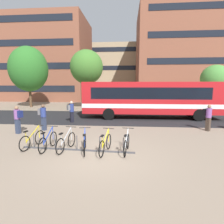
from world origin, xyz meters
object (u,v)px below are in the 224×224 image
parked_bicycle_silver_2 (66,142)px  parked_bicycle_silver_5 (127,144)px  commuter_black_pack_0 (208,116)px  commuter_grey_pack_2 (71,110)px  parked_bicycle_yellow_0 (33,140)px  commuter_navy_pack_1 (18,118)px  street_tree_2 (29,69)px  parked_bicycle_blue_3 (85,143)px  parked_bicycle_blue_1 (48,141)px  parked_bicycle_yellow_4 (105,144)px  street_tree_0 (215,79)px  street_tree_1 (87,67)px  city_bus (152,98)px  commuter_grey_pack_3 (43,115)px

parked_bicycle_silver_2 → parked_bicycle_silver_5: 2.72m
commuter_black_pack_0 → commuter_grey_pack_2: commuter_black_pack_0 is taller
parked_bicycle_yellow_0 → commuter_black_pack_0: commuter_black_pack_0 is taller
commuter_navy_pack_1 → street_tree_2: street_tree_2 is taller
parked_bicycle_silver_5 → commuter_navy_pack_1: (-6.58, 2.61, 0.60)m
parked_bicycle_blue_3 → parked_bicycle_silver_5: bearing=-98.7°
parked_bicycle_blue_3 → commuter_black_pack_0: size_ratio=1.00×
parked_bicycle_blue_1 → commuter_navy_pack_1: commuter_navy_pack_1 is taller
parked_bicycle_yellow_4 → commuter_black_pack_0: 7.55m
parked_bicycle_blue_1 → commuter_grey_pack_2: (-0.80, 6.09, 0.59)m
parked_bicycle_blue_1 → parked_bicycle_silver_5: bearing=-88.0°
parked_bicycle_yellow_0 → street_tree_2: street_tree_2 is taller
commuter_navy_pack_1 → street_tree_0: 24.59m
parked_bicycle_silver_5 → street_tree_2: size_ratio=0.22×
parked_bicycle_blue_3 → parked_bicycle_silver_5: size_ratio=0.99×
parked_bicycle_blue_1 → street_tree_1: street_tree_1 is taller
city_bus → street_tree_1: size_ratio=1.68×
parked_bicycle_yellow_4 → commuter_grey_pack_3: (-4.51, 3.66, 0.60)m
street_tree_2 → street_tree_1: bearing=-7.8°
parked_bicycle_yellow_4 → commuter_navy_pack_1: bearing=75.2°
parked_bicycle_blue_1 → parked_bicycle_blue_3: bearing=-91.9°
parked_bicycle_yellow_0 → commuter_black_pack_0: size_ratio=1.00×
parked_bicycle_blue_3 → commuter_navy_pack_1: 5.47m
parked_bicycle_silver_5 → parked_bicycle_silver_2: bearing=95.9°
city_bus → commuter_navy_pack_1: size_ratio=7.12×
commuter_black_pack_0 → street_tree_2: 21.80m
parked_bicycle_yellow_4 → commuter_grey_pack_3: bearing=61.8°
parked_bicycle_blue_1 → commuter_black_pack_0: (8.77, 4.19, 0.60)m
street_tree_0 → parked_bicycle_yellow_4: bearing=-124.5°
city_bus → commuter_grey_pack_3: 9.27m
parked_bicycle_blue_3 → commuter_grey_pack_3: size_ratio=0.99×
parked_bicycle_blue_3 → street_tree_1: street_tree_1 is taller
commuter_grey_pack_3 → commuter_navy_pack_1: bearing=-120.6°
parked_bicycle_yellow_4 → street_tree_2: street_tree_2 is taller
parked_bicycle_yellow_0 → commuter_grey_pack_3: commuter_grey_pack_3 is taller
parked_bicycle_yellow_0 → commuter_navy_pack_1: bearing=54.0°
street_tree_1 → parked_bicycle_blue_1: bearing=-84.6°
parked_bicycle_blue_1 → commuter_black_pack_0: size_ratio=1.01×
city_bus → commuter_grey_pack_2: bearing=-159.8°
commuter_black_pack_0 → commuter_grey_pack_3: (-10.63, -0.74, 0.01)m
commuter_navy_pack_1 → commuter_grey_pack_3: size_ratio=0.99×
parked_bicycle_blue_1 → city_bus: bearing=-30.6°
commuter_navy_pack_1 → city_bus: bearing=-129.3°
city_bus → parked_bicycle_blue_1: 10.47m
parked_bicycle_blue_1 → commuter_grey_pack_2: bearing=11.0°
commuter_grey_pack_3 → street_tree_2: (-7.51, 12.15, 4.01)m
street_tree_2 → parked_bicycle_silver_2: bearing=-56.9°
parked_bicycle_silver_2 → street_tree_0: (14.65, 18.50, 3.43)m
parked_bicycle_yellow_0 → commuter_grey_pack_2: commuter_grey_pack_2 is taller
commuter_black_pack_0 → street_tree_0: street_tree_0 is taller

